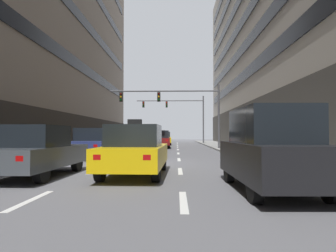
{
  "coord_description": "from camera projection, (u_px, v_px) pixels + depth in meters",
  "views": [
    {
      "loc": [
        1.47,
        -14.23,
        1.41
      ],
      "look_at": [
        0.51,
        20.34,
        2.31
      ],
      "focal_mm": 31.73,
      "sensor_mm": 36.0,
      "label": 1
    }
  ],
  "objects": [
    {
      "name": "lane_stripe_l1_s6",
      "position": [
        141.0,
        150.0,
        26.26
      ],
      "size": [
        0.16,
        2.0,
        0.01
      ],
      "primitive_type": "cube",
      "color": "silver",
      "rests_on": "ground"
    },
    {
      "name": "sidewalk_right",
      "position": [
        283.0,
        162.0,
        14.05
      ],
      "size": [
        3.41,
        80.0,
        0.14
      ],
      "primitive_type": "cube",
      "color": "gray",
      "rests_on": "ground"
    },
    {
      "name": "taxi_driving_3",
      "position": [
        117.0,
        141.0,
        22.64
      ],
      "size": [
        1.92,
        4.5,
        1.86
      ],
      "color": "black",
      "rests_on": "ground"
    },
    {
      "name": "lane_stripe_l2_s3",
      "position": [
        180.0,
        171.0,
        11.18
      ],
      "size": [
        0.16,
        2.0,
        0.01
      ],
      "primitive_type": "cube",
      "color": "silver",
      "rests_on": "ground"
    },
    {
      "name": "lane_stripe_l2_s6",
      "position": [
        178.0,
        150.0,
        26.17
      ],
      "size": [
        0.16,
        2.0,
        0.01
      ],
      "primitive_type": "cube",
      "color": "silver",
      "rests_on": "ground"
    },
    {
      "name": "car_parked_0",
      "position": [
        271.0,
        150.0,
        7.31
      ],
      "size": [
        1.87,
        4.27,
        2.05
      ],
      "color": "black",
      "rests_on": "ground"
    },
    {
      "name": "car_driving_2",
      "position": [
        160.0,
        139.0,
        29.07
      ],
      "size": [
        2.01,
        4.62,
        1.72
      ],
      "color": "black",
      "rests_on": "ground"
    },
    {
      "name": "lane_stripe_l2_s9",
      "position": [
        177.0,
        144.0,
        41.16
      ],
      "size": [
        0.16,
        2.0,
        0.01
      ],
      "primitive_type": "cube",
      "color": "silver",
      "rests_on": "ground"
    },
    {
      "name": "lane_stripe_l1_s5",
      "position": [
        133.0,
        153.0,
        21.27
      ],
      "size": [
        0.16,
        2.0,
        0.01
      ],
      "primitive_type": "cube",
      "color": "silver",
      "rests_on": "ground"
    },
    {
      "name": "taxi_driving_4",
      "position": [
        163.0,
        138.0,
        36.99
      ],
      "size": [
        2.01,
        4.47,
        1.83
      ],
      "color": "black",
      "rests_on": "ground"
    },
    {
      "name": "lane_stripe_l1_s7",
      "position": [
        147.0,
        147.0,
        31.26
      ],
      "size": [
        0.16,
        2.0,
        0.01
      ],
      "primitive_type": "cube",
      "color": "silver",
      "rests_on": "ground"
    },
    {
      "name": "lane_stripe_l1_s8",
      "position": [
        151.0,
        145.0,
        36.25
      ],
      "size": [
        0.16,
        2.0,
        0.01
      ],
      "primitive_type": "cube",
      "color": "silver",
      "rests_on": "ground"
    },
    {
      "name": "lane_stripe_l1_s2",
      "position": [
        31.0,
        200.0,
        6.28
      ],
      "size": [
        0.16,
        2.0,
        0.01
      ],
      "primitive_type": "cube",
      "color": "silver",
      "rests_on": "ground"
    },
    {
      "name": "ground_plane",
      "position": [
        146.0,
        163.0,
        14.23
      ],
      "size": [
        120.0,
        120.0,
        0.0
      ],
      "primitive_type": "plane",
      "color": "slate"
    },
    {
      "name": "lane_stripe_l1_s3",
      "position": [
        95.0,
        171.0,
        11.27
      ],
      "size": [
        0.16,
        2.0,
        0.01
      ],
      "primitive_type": "cube",
      "color": "silver",
      "rests_on": "ground"
    },
    {
      "name": "lane_stripe_l1_s9",
      "position": [
        154.0,
        144.0,
        41.25
      ],
      "size": [
        0.16,
        2.0,
        0.01
      ],
      "primitive_type": "cube",
      "color": "silver",
      "rests_on": "ground"
    },
    {
      "name": "lane_stripe_l2_s10",
      "position": [
        177.0,
        143.0,
        46.16
      ],
      "size": [
        0.16,
        2.0,
        0.01
      ],
      "primitive_type": "cube",
      "color": "silver",
      "rests_on": "ground"
    },
    {
      "name": "lane_stripe_l2_s7",
      "position": [
        178.0,
        147.0,
        31.17
      ],
      "size": [
        0.16,
        2.0,
        0.01
      ],
      "primitive_type": "cube",
      "color": "silver",
      "rests_on": "ground"
    },
    {
      "name": "lane_stripe_l2_s8",
      "position": [
        177.0,
        145.0,
        36.17
      ],
      "size": [
        0.16,
        2.0,
        0.01
      ],
      "primitive_type": "cube",
      "color": "silver",
      "rests_on": "ground"
    },
    {
      "name": "sidewalk_left",
      "position": [
        11.0,
        161.0,
        14.41
      ],
      "size": [
        3.41,
        80.0,
        0.14
      ],
      "primitive_type": "cube",
      "color": "gray",
      "rests_on": "ground"
    },
    {
      "name": "taxi_driving_0",
      "position": [
        135.0,
        151.0,
        10.02
      ],
      "size": [
        2.02,
        4.6,
        1.89
      ],
      "color": "black",
      "rests_on": "ground"
    },
    {
      "name": "lane_stripe_l1_s4",
      "position": [
        120.0,
        159.0,
        16.27
      ],
      "size": [
        0.16,
        2.0,
        0.01
      ],
      "primitive_type": "cube",
      "color": "silver",
      "rests_on": "ground"
    },
    {
      "name": "car_driving_5",
      "position": [
        93.0,
        143.0,
        17.15
      ],
      "size": [
        2.03,
        4.65,
        1.73
      ],
      "color": "black",
      "rests_on": "ground"
    },
    {
      "name": "lane_stripe_l1_s10",
      "position": [
        156.0,
        143.0,
        46.25
      ],
      "size": [
        0.16,
        2.0,
        0.01
      ],
      "primitive_type": "cube",
      "color": "silver",
      "rests_on": "ground"
    },
    {
      "name": "lane_stripe_l2_s5",
      "position": [
        178.0,
        153.0,
        21.18
      ],
      "size": [
        0.16,
        2.0,
        0.01
      ],
      "primitive_type": "cube",
      "color": "silver",
      "rests_on": "ground"
    },
    {
      "name": "traffic_signal_1",
      "position": [
        180.0,
        110.0,
        41.4
      ],
      "size": [
        9.4,
        0.35,
        6.54
      ],
      "color": "#4C4C51",
      "rests_on": "sidewalk_right"
    },
    {
      "name": "car_driving_1",
      "position": [
        138.0,
        139.0,
        37.42
      ],
      "size": [
        2.0,
        4.41,
        1.63
      ],
      "color": "black",
      "rests_on": "ground"
    },
    {
      "name": "lane_stripe_l2_s4",
      "position": [
        179.0,
        159.0,
        16.18
      ],
      "size": [
        0.16,
        2.0,
        0.01
      ],
      "primitive_type": "cube",
      "color": "silver",
      "rests_on": "ground"
    },
    {
      "name": "car_driving_6",
      "position": [
        37.0,
        151.0,
        9.75
      ],
      "size": [
        2.0,
        4.55,
        1.69
      ],
      "color": "black",
      "rests_on": "ground"
    },
    {
      "name": "traffic_signal_0",
      "position": [
        178.0,
        103.0,
        26.41
      ],
      "size": [
        9.79,
        0.35,
        5.64
      ],
      "color": "#4C4C51",
      "rests_on": "sidewalk_right"
    },
    {
      "name": "lane_stripe_l2_s2",
      "position": [
        183.0,
        201.0,
        6.19
      ],
      "size": [
        0.16,
        2.0,
        0.01
      ],
      "primitive_type": "cube",
      "color": "silver",
      "rests_on": "ground"
    }
  ]
}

